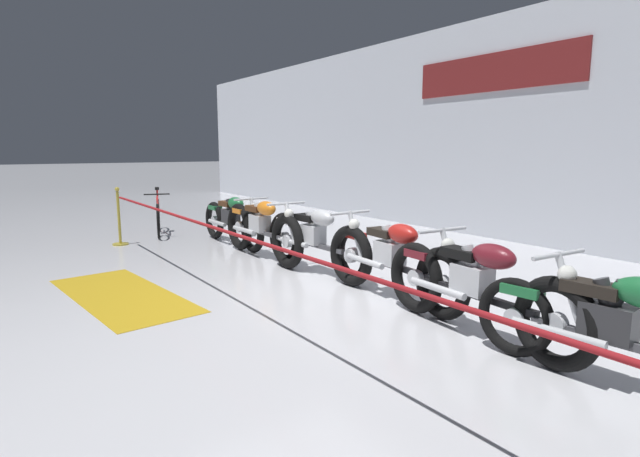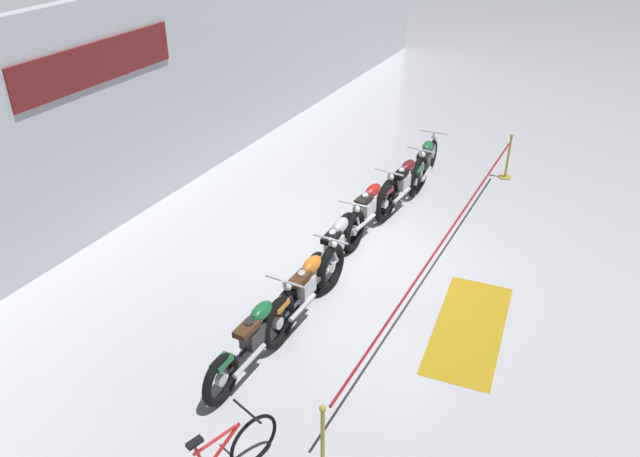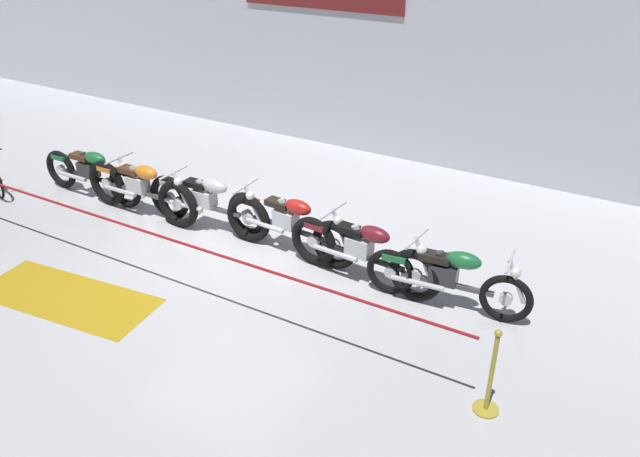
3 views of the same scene
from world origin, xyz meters
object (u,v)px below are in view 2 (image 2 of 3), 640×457
object	(u,v)px
motorcycle_silver_2	(336,247)
stanchion_far_left	(419,284)
motorcycle_orange_1	(306,289)
motorcycle_red_3	(368,209)
motorcycle_green_0	(256,337)
floor_banner	(469,328)
motorcycle_green_5	(425,162)
stanchion_mid_left	(507,163)
motorcycle_maroon_4	(403,184)

from	to	relation	value
motorcycle_silver_2	stanchion_far_left	bearing A→B (deg)	-112.07
motorcycle_orange_1	motorcycle_red_3	bearing A→B (deg)	4.24
stanchion_far_left	motorcycle_orange_1	bearing A→B (deg)	110.69
motorcycle_orange_1	motorcycle_red_3	xyz separation A→B (m)	(2.79, 0.21, -0.02)
motorcycle_green_0	motorcycle_orange_1	world-z (taller)	motorcycle_orange_1
motorcycle_silver_2	motorcycle_green_0	bearing A→B (deg)	-178.82
floor_banner	motorcycle_green_0	bearing A→B (deg)	124.86
motorcycle_orange_1	motorcycle_green_0	bearing A→B (deg)	175.90
motorcycle_red_3	motorcycle_green_5	world-z (taller)	motorcycle_red_3
motorcycle_green_0	stanchion_far_left	world-z (taller)	stanchion_far_left
motorcycle_green_0	motorcycle_red_3	distance (m)	4.08
stanchion_far_left	stanchion_mid_left	bearing A→B (deg)	0.00
motorcycle_red_3	floor_banner	size ratio (longest dim) A/B	0.95
motorcycle_maroon_4	motorcycle_green_0	bearing A→B (deg)	179.14
motorcycle_green_0	floor_banner	size ratio (longest dim) A/B	0.92
motorcycle_green_0	motorcycle_silver_2	distance (m)	2.58
motorcycle_red_3	stanchion_far_left	xyz separation A→B (m)	(-2.20, -1.78, 0.25)
motorcycle_green_0	motorcycle_red_3	size ratio (longest dim) A/B	0.97
motorcycle_maroon_4	motorcycle_green_5	bearing A→B (deg)	-0.65
motorcycle_green_0	motorcycle_green_5	size ratio (longest dim) A/B	1.06
motorcycle_red_3	motorcycle_maroon_4	bearing A→B (deg)	-8.39
motorcycle_silver_2	motorcycle_maroon_4	world-z (taller)	motorcycle_silver_2
motorcycle_silver_2	stanchion_far_left	xyz separation A→B (m)	(-0.70, -1.72, 0.24)
motorcycle_maroon_4	stanchion_mid_left	distance (m)	2.76
motorcycle_red_3	stanchion_mid_left	world-z (taller)	stanchion_mid_left
motorcycle_red_3	floor_banner	distance (m)	3.25
motorcycle_green_0	stanchion_far_left	distance (m)	2.53
motorcycle_red_3	motorcycle_green_0	bearing A→B (deg)	-178.38
motorcycle_red_3	motorcycle_maroon_4	xyz separation A→B (m)	(1.33, -0.20, 0.00)
motorcycle_orange_1	stanchion_far_left	xyz separation A→B (m)	(0.60, -1.58, 0.24)
floor_banner	motorcycle_orange_1	bearing A→B (deg)	103.57
motorcycle_green_5	stanchion_mid_left	bearing A→B (deg)	-56.91
motorcycle_silver_2	motorcycle_maroon_4	size ratio (longest dim) A/B	0.98
stanchion_far_left	motorcycle_red_3	bearing A→B (deg)	39.08
motorcycle_maroon_4	stanchion_far_left	bearing A→B (deg)	-155.75
stanchion_far_left	motorcycle_green_5	bearing A→B (deg)	18.30
motorcycle_green_5	motorcycle_silver_2	bearing A→B (deg)	177.91
motorcycle_green_0	motorcycle_silver_2	world-z (taller)	motorcycle_silver_2
stanchion_mid_left	floor_banner	bearing A→B (deg)	-172.02
motorcycle_green_5	motorcycle_red_3	bearing A→B (deg)	175.32
motorcycle_silver_2	floor_banner	size ratio (longest dim) A/B	0.93
motorcycle_silver_2	motorcycle_red_3	xyz separation A→B (m)	(1.50, 0.06, -0.01)
motorcycle_green_5	floor_banner	xyz separation A→B (m)	(-4.51, -2.35, -0.46)
motorcycle_green_0	stanchion_far_left	size ratio (longest dim) A/B	0.27
stanchion_mid_left	motorcycle_maroon_4	bearing A→B (deg)	144.92
stanchion_far_left	floor_banner	xyz separation A→B (m)	(0.25, -0.78, -0.72)
motorcycle_maroon_4	motorcycle_orange_1	bearing A→B (deg)	-179.85
motorcycle_maroon_4	floor_banner	size ratio (longest dim) A/B	0.94
motorcycle_maroon_4	motorcycle_green_5	world-z (taller)	motorcycle_maroon_4
motorcycle_orange_1	motorcycle_red_3	world-z (taller)	motorcycle_orange_1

